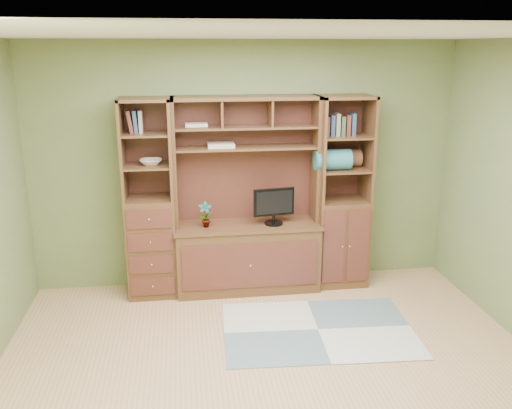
{
  "coord_description": "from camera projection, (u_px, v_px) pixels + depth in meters",
  "views": [
    {
      "loc": [
        -0.66,
        -3.63,
        2.52
      ],
      "look_at": [
        0.01,
        1.2,
        1.1
      ],
      "focal_mm": 38.0,
      "sensor_mm": 36.0,
      "label": 1
    }
  ],
  "objects": [
    {
      "name": "left_tower",
      "position": [
        149.0,
        200.0,
        5.51
      ],
      "size": [
        0.5,
        0.45,
        2.05
      ],
      "primitive_type": "cube",
      "color": "#52321C",
      "rests_on": "ground"
    },
    {
      "name": "bowl",
      "position": [
        151.0,
        162.0,
        5.41
      ],
      "size": [
        0.22,
        0.22,
        0.05
      ],
      "primitive_type": "imported",
      "color": "silver",
      "rests_on": "left_tower"
    },
    {
      "name": "blanket_red",
      "position": [
        345.0,
        158.0,
        5.76
      ],
      "size": [
        0.33,
        0.19,
        0.19
      ],
      "primitive_type": "cube",
      "color": "brown",
      "rests_on": "right_tower"
    },
    {
      "name": "orchid",
      "position": [
        205.0,
        215.0,
        5.56
      ],
      "size": [
        0.14,
        0.1,
        0.27
      ],
      "primitive_type": "imported",
      "color": "#AF5C3B",
      "rests_on": "center_hutch"
    },
    {
      "name": "right_tower",
      "position": [
        342.0,
        193.0,
        5.78
      ],
      "size": [
        0.55,
        0.45,
        2.05
      ],
      "primitive_type": "cube",
      "color": "#52321C",
      "rests_on": "ground"
    },
    {
      "name": "monitor",
      "position": [
        274.0,
        200.0,
        5.62
      ],
      "size": [
        0.46,
        0.25,
        0.53
      ],
      "primitive_type": "cube",
      "rotation": [
        0.0,
        0.0,
        0.14
      ],
      "color": "black",
      "rests_on": "center_hutch"
    },
    {
      "name": "center_hutch",
      "position": [
        247.0,
        197.0,
        5.61
      ],
      "size": [
        1.54,
        0.53,
        2.05
      ],
      "primitive_type": "cube",
      "color": "#52321C",
      "rests_on": "ground"
    },
    {
      "name": "magazines",
      "position": [
        221.0,
        145.0,
        5.51
      ],
      "size": [
        0.27,
        0.2,
        0.04
      ],
      "primitive_type": "cube",
      "color": "beige",
      "rests_on": "center_hutch"
    },
    {
      "name": "rug",
      "position": [
        318.0,
        330.0,
        5.01
      ],
      "size": [
        1.8,
        1.25,
        0.01
      ],
      "primitive_type": "cube",
      "rotation": [
        0.0,
        0.0,
        -0.06
      ],
      "color": "#979D9C",
      "rests_on": "ground"
    },
    {
      "name": "blanket_teal",
      "position": [
        333.0,
        160.0,
        5.61
      ],
      "size": [
        0.37,
        0.22,
        0.22
      ],
      "primitive_type": "cube",
      "color": "#2E6F7B",
      "rests_on": "right_tower"
    },
    {
      "name": "room",
      "position": [
        278.0,
        224.0,
        3.88
      ],
      "size": [
        4.6,
        4.1,
        2.64
      ],
      "color": "tan",
      "rests_on": "ground"
    }
  ]
}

